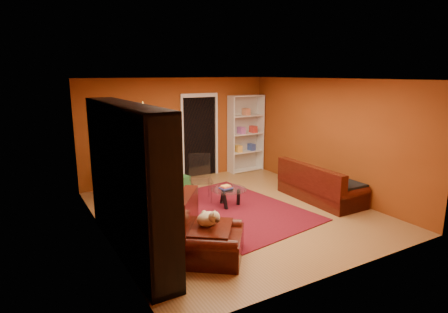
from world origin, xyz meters
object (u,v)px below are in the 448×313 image
rug (223,212)px  gift_box_green (183,182)px  white_bookshelf (246,134)px  dog (208,219)px  sofa (321,181)px  gift_box_teal (128,194)px  media_unit (128,180)px  coffee_table (229,197)px  christmas_tree (145,152)px  acrylic_chair (201,181)px  gift_box_red (153,184)px  armchair (211,233)px

rug → gift_box_green: 1.97m
white_bookshelf → dog: bearing=-131.0°
white_bookshelf → sofa: bearing=-90.1°
rug → gift_box_teal: bearing=130.6°
media_unit → coffee_table: (2.33, 0.97, -0.95)m
christmas_tree → white_bookshelf: 3.35m
christmas_tree → gift_box_teal: 0.99m
white_bookshelf → acrylic_chair: white_bookshelf is taller
acrylic_chair → dog: bearing=-94.5°
gift_box_red → dog: (-0.43, -3.68, 0.48)m
sofa → acrylic_chair: bearing=63.1°
gift_box_red → white_bookshelf: white_bookshelf is taller
media_unit → gift_box_teal: 2.67m
rug → coffee_table: (0.28, 0.24, 0.19)m
gift_box_teal → white_bookshelf: bearing=13.4°
media_unit → armchair: 1.46m
media_unit → gift_box_green: media_unit is taller
coffee_table → gift_box_green: bearing=99.2°
dog → white_bookshelf: bearing=-2.6°
gift_box_red → sofa: sofa is taller
gift_box_teal → acrylic_chair: acrylic_chair is taller
christmas_tree → armchair: christmas_tree is taller
christmas_tree → gift_box_teal: (-0.39, 0.10, -0.90)m
dog → christmas_tree: bearing=35.9°
sofa → christmas_tree: bearing=59.6°
dog → acrylic_chair: acrylic_chair is taller
rug → coffee_table: size_ratio=4.30×
gift_box_red → coffee_table: bearing=-64.7°
gift_box_teal → armchair: size_ratio=0.28×
acrylic_chair → sofa: bearing=-7.5°
coffee_table → rug: bearing=-138.9°
media_unit → sofa: (4.29, 0.34, -0.73)m
christmas_tree → gift_box_teal: christmas_tree is taller
white_bookshelf → sofa: white_bookshelf is taller
christmas_tree → coffee_table: (1.32, -1.32, -0.85)m
media_unit → dog: 1.32m
christmas_tree → gift_box_teal: size_ratio=7.58×
white_bookshelf → armchair: white_bookshelf is taller
sofa → coffee_table: (-1.97, 0.63, -0.22)m
media_unit → gift_box_teal: media_unit is taller
gift_box_green → acrylic_chair: (-0.08, -1.16, 0.32)m
white_bookshelf → dog: white_bookshelf is taller
armchair → sofa: sofa is taller
gift_box_teal → armchair: 3.21m
white_bookshelf → sofa: 2.97m
gift_box_green → gift_box_teal: bearing=-168.0°
gift_box_red → white_bookshelf: 3.00m
rug → gift_box_red: (-0.66, 2.23, 0.11)m
gift_box_green → armchair: armchair is taller
gift_box_teal → coffee_table: bearing=-39.8°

